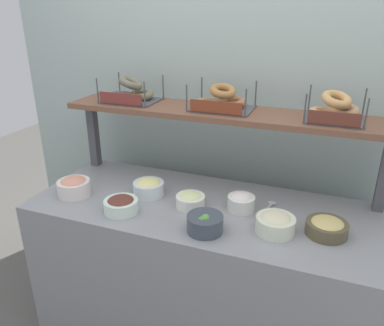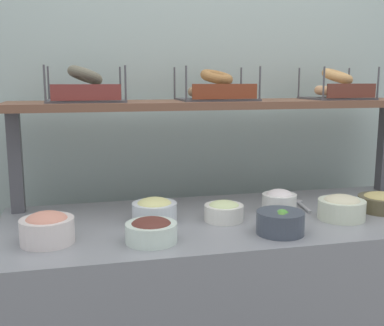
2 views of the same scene
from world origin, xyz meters
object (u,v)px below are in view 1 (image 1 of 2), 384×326
(bagel_basket_poppy, at_px, (131,93))
(bagel_basket_sesame, at_px, (335,110))
(bowl_scallion_spread, at_px, (190,200))
(bagel_basket_everything, at_px, (221,101))
(bowl_potato_salad, at_px, (275,223))
(bowl_veggie_mix, at_px, (205,223))
(bowl_egg_salad, at_px, (149,187))
(serving_spoon_near_plate, at_px, (269,206))
(bowl_hummus, at_px, (327,227))
(bowl_lox_spread, at_px, (74,186))
(bowl_chocolate_spread, at_px, (121,204))
(bowl_cream_cheese, at_px, (241,202))

(bagel_basket_poppy, distance_m, bagel_basket_sesame, 1.09)
(bowl_scallion_spread, height_order, bagel_basket_everything, bagel_basket_everything)
(bowl_scallion_spread, xyz_separation_m, bagel_basket_sesame, (0.61, 0.30, 0.44))
(bowl_potato_salad, xyz_separation_m, bagel_basket_poppy, (-0.92, 0.39, 0.43))
(bowl_veggie_mix, relative_size, bowl_egg_salad, 0.99)
(bowl_scallion_spread, relative_size, serving_spoon_near_plate, 0.83)
(bowl_hummus, relative_size, bagel_basket_poppy, 0.60)
(bowl_hummus, xyz_separation_m, bowl_lox_spread, (-1.27, -0.08, 0.01))
(bowl_lox_spread, distance_m, serving_spoon_near_plate, 1.02)
(bowl_hummus, distance_m, bowl_egg_salad, 0.91)
(bowl_chocolate_spread, relative_size, bagel_basket_sesame, 0.62)
(bowl_cream_cheese, height_order, bowl_lox_spread, bowl_lox_spread)
(bagel_basket_poppy, bearing_deg, serving_spoon_near_plate, -11.81)
(bowl_lox_spread, bearing_deg, bagel_basket_sesame, 18.07)
(bowl_chocolate_spread, bearing_deg, bagel_basket_everything, 53.93)
(bowl_potato_salad, height_order, bowl_lox_spread, bowl_lox_spread)
(bowl_egg_salad, height_order, bagel_basket_poppy, bagel_basket_poppy)
(bowl_chocolate_spread, distance_m, bagel_basket_everything, 0.74)
(serving_spoon_near_plate, bearing_deg, bowl_lox_spread, -166.95)
(bowl_cream_cheese, bearing_deg, bowl_egg_salad, -178.06)
(serving_spoon_near_plate, height_order, bagel_basket_sesame, bagel_basket_sesame)
(bagel_basket_poppy, height_order, bagel_basket_everything, bagel_basket_poppy)
(serving_spoon_near_plate, bearing_deg, bowl_potato_salad, -73.68)
(bowl_egg_salad, relative_size, serving_spoon_near_plate, 0.94)
(bowl_veggie_mix, relative_size, bagel_basket_everything, 0.52)
(bagel_basket_everything, bearing_deg, bagel_basket_poppy, -179.44)
(bowl_lox_spread, relative_size, bagel_basket_poppy, 0.57)
(bagel_basket_sesame, bearing_deg, bowl_hummus, -83.45)
(bowl_cream_cheese, height_order, bagel_basket_sesame, bagel_basket_sesame)
(bowl_chocolate_spread, height_order, bagel_basket_sesame, bagel_basket_sesame)
(bowl_lox_spread, bearing_deg, bowl_chocolate_spread, -11.58)
(serving_spoon_near_plate, distance_m, bagel_basket_poppy, 0.99)
(bowl_hummus, bearing_deg, bowl_cream_cheese, 169.02)
(bowl_veggie_mix, bearing_deg, bowl_lox_spread, 173.57)
(serving_spoon_near_plate, bearing_deg, bowl_scallion_spread, -161.12)
(bowl_potato_salad, distance_m, bowl_cream_cheese, 0.24)
(bowl_lox_spread, height_order, serving_spoon_near_plate, bowl_lox_spread)
(bowl_veggie_mix, bearing_deg, bowl_cream_cheese, 67.16)
(bowl_hummus, height_order, serving_spoon_near_plate, bowl_hummus)
(bowl_hummus, height_order, bagel_basket_everything, bagel_basket_everything)
(bowl_potato_salad, xyz_separation_m, bagel_basket_everything, (-0.38, 0.40, 0.43))
(bowl_hummus, height_order, bagel_basket_poppy, bagel_basket_poppy)
(bowl_veggie_mix, relative_size, bagel_basket_sesame, 0.61)
(bowl_lox_spread, relative_size, serving_spoon_near_plate, 0.98)
(bowl_potato_salad, xyz_separation_m, bagel_basket_sesame, (0.18, 0.38, 0.43))
(bagel_basket_poppy, bearing_deg, bowl_scallion_spread, -32.48)
(bowl_veggie_mix, distance_m, bagel_basket_sesame, 0.81)
(bowl_egg_salad, relative_size, bagel_basket_sesame, 0.61)
(bowl_lox_spread, distance_m, bagel_basket_sesame, 1.37)
(bowl_potato_salad, bearing_deg, bowl_chocolate_spread, -173.27)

